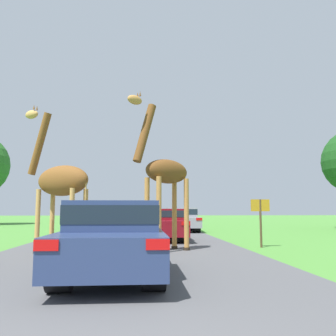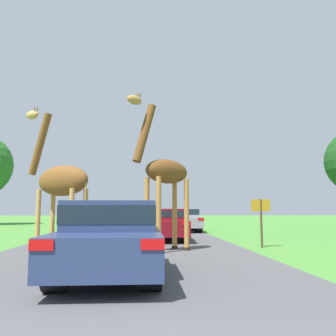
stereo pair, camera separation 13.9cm
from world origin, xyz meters
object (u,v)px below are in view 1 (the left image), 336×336
car_queue_right (100,221)px  car_rear_follower (177,218)px  car_queue_left (162,223)px  giraffe_near_road (164,175)px  sign_post (260,214)px  car_far_ahead (100,217)px  giraffe_companion (60,181)px  car_lead_maroon (114,236)px  car_verge_right (181,219)px

car_queue_right → car_rear_follower: (5.10, 7.37, 0.01)m
car_queue_left → giraffe_near_road: bearing=-92.8°
car_queue_left → sign_post: sign_post is taller
car_far_ahead → car_queue_right: bearing=-83.4°
giraffe_companion → car_queue_right: (0.34, 8.73, -1.59)m
giraffe_companion → sign_post: size_ratio=2.84×
car_lead_maroon → giraffe_near_road: bearing=72.9°
giraffe_near_road → car_queue_left: size_ratio=1.29×
car_far_ahead → giraffe_companion: bearing=-88.0°
car_queue_left → sign_post: 4.78m
sign_post → giraffe_near_road: bearing=-165.6°
car_far_ahead → car_rear_follower: bearing=-5.2°
car_far_ahead → car_verge_right: bearing=-44.9°
giraffe_near_road → sign_post: 3.97m
giraffe_companion → sign_post: bearing=-48.5°
car_lead_maroon → car_far_ahead: size_ratio=1.10×
car_verge_right → car_queue_left: bearing=-103.9°
giraffe_companion → sign_post: giraffe_companion is taller
giraffe_companion → car_queue_right: bearing=29.2°
car_queue_right → sign_post: size_ratio=2.34×
giraffe_companion → car_queue_left: 6.01m
car_queue_right → car_queue_left: bearing=-52.0°
giraffe_near_road → car_rear_follower: bearing=-46.2°
giraffe_near_road → car_queue_left: (0.21, 4.24, -1.80)m
car_far_ahead → sign_post: 17.17m
car_queue_right → car_rear_follower: size_ratio=0.96×
car_lead_maroon → car_rear_follower: size_ratio=1.06×
car_queue_left → car_verge_right: size_ratio=0.98×
car_queue_right → car_verge_right: (4.84, 2.19, 0.07)m
car_queue_left → car_far_ahead: size_ratio=0.99×
car_queue_left → car_far_ahead: 12.79m
giraffe_companion → car_far_ahead: (-0.57, 16.64, -1.53)m
car_queue_right → car_verge_right: 5.31m
car_queue_left → car_far_ahead: car_far_ahead is taller
car_queue_right → car_rear_follower: car_rear_follower is taller
car_queue_left → sign_post: bearing=-44.1°
car_queue_left → car_far_ahead: bearing=109.0°
car_rear_follower → car_queue_right: bearing=-124.7°
giraffe_companion → car_queue_left: giraffe_companion is taller
car_verge_right → sign_post: size_ratio=2.36×
car_queue_left → car_rear_follower: bearing=80.9°
giraffe_near_road → car_far_ahead: giraffe_near_road is taller
giraffe_companion → car_rear_follower: (5.44, 16.09, -1.58)m
giraffe_companion → car_queue_right: giraffe_companion is taller
giraffe_near_road → car_rear_follower: size_ratio=1.22×
giraffe_near_road → car_queue_right: bearing=-18.9°
car_queue_right → car_queue_left: (3.26, -4.18, 0.03)m
car_lead_maroon → car_far_ahead: car_lead_maroon is taller
giraffe_near_road → car_lead_maroon: bearing=124.1°
car_far_ahead → car_queue_left: bearing=-71.0°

